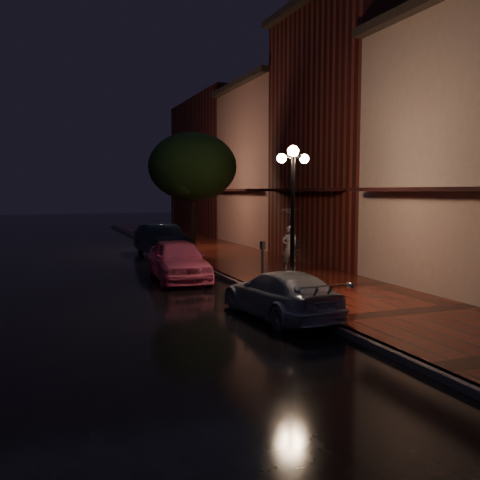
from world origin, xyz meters
name	(u,v)px	position (x,y,z in m)	size (l,w,h in m)	color
ground	(223,278)	(0.00, 0.00, 0.00)	(120.00, 120.00, 0.00)	black
sidewalk	(278,273)	(2.25, 0.00, 0.07)	(4.50, 60.00, 0.15)	#45150C
curb	(223,276)	(0.00, 0.00, 0.07)	(0.25, 60.00, 0.15)	#595451
storefront_mid	(357,139)	(7.00, 2.00, 5.50)	(5.00, 8.00, 11.00)	#511914
storefront_far	(280,169)	(7.00, 10.00, 4.50)	(5.00, 8.00, 9.00)	#8C5951
storefront_extra	(223,167)	(7.00, 20.00, 5.00)	(5.00, 12.00, 10.00)	#511914
streetlamp_near	(293,213)	(0.35, -5.00, 2.60)	(0.96, 0.36, 4.31)	black
streetlamp_far	(172,202)	(0.35, 9.00, 2.60)	(0.96, 0.36, 4.31)	black
street_tree	(193,169)	(0.61, 5.99, 4.24)	(4.16, 4.16, 5.80)	black
pink_car	(178,260)	(-1.67, 0.03, 0.75)	(1.77, 4.41, 1.50)	#EB618D
navy_car	(162,240)	(-0.60, 7.35, 0.77)	(1.64, 4.69, 1.55)	black
silver_car	(280,294)	(-0.64, -6.33, 0.60)	(1.67, 4.12, 1.19)	#ACADB4
woman_with_umbrella	(290,229)	(2.78, 0.05, 1.75)	(1.01, 1.02, 2.42)	silver
parking_meter	(263,260)	(0.15, -3.36, 1.06)	(0.16, 0.13, 1.51)	black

